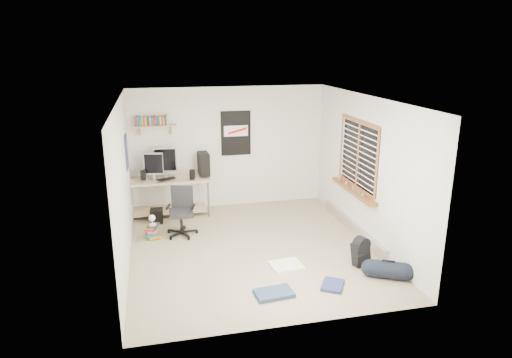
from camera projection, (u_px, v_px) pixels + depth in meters
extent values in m
cube|color=gray|center=(252.00, 249.00, 7.69)|extent=(4.00, 4.50, 0.01)
cube|color=white|center=(252.00, 99.00, 6.98)|extent=(4.00, 4.50, 0.01)
cube|color=silver|center=(229.00, 148.00, 9.44)|extent=(4.00, 0.01, 2.50)
cube|color=silver|center=(123.00, 186.00, 6.91)|extent=(0.01, 4.50, 2.50)
cube|color=silver|center=(367.00, 170.00, 7.76)|extent=(0.01, 4.50, 2.50)
cube|color=tan|center=(166.00, 197.00, 9.15)|extent=(1.86, 1.09, 0.80)
cube|color=#AFAFB4|center=(153.00, 168.00, 8.82)|extent=(0.40, 0.18, 0.43)
cube|color=#A2A1A6|center=(165.00, 164.00, 8.98)|extent=(0.45, 0.14, 0.49)
cube|color=black|center=(204.00, 164.00, 9.11)|extent=(0.21, 0.42, 0.44)
cube|color=black|center=(166.00, 179.00, 8.82)|extent=(0.38, 0.27, 0.02)
cube|color=black|center=(143.00, 175.00, 8.77)|extent=(0.10, 0.10, 0.19)
cube|color=black|center=(192.00, 174.00, 8.81)|extent=(0.12, 0.12, 0.19)
cube|color=black|center=(181.00, 209.00, 8.10)|extent=(0.69, 0.69, 0.88)
cube|color=tan|center=(156.00, 126.00, 8.87)|extent=(0.80, 0.22, 0.24)
cube|color=black|center=(236.00, 133.00, 9.37)|extent=(0.62, 0.03, 0.92)
cube|color=navy|center=(127.00, 152.00, 7.96)|extent=(0.02, 0.42, 0.60)
cube|color=brown|center=(357.00, 155.00, 7.98)|extent=(0.10, 1.50, 1.26)
cube|color=#B7B2A8|center=(353.00, 227.00, 8.36)|extent=(0.08, 2.50, 0.18)
cube|color=black|center=(361.00, 253.00, 7.06)|extent=(0.32, 0.29, 0.35)
cylinder|color=black|center=(388.00, 269.00, 6.68)|extent=(0.35, 0.35, 0.52)
cube|color=white|center=(286.00, 265.00, 7.06)|extent=(0.52, 0.45, 0.04)
cube|color=navy|center=(274.00, 293.00, 6.25)|extent=(0.55, 0.38, 0.06)
cube|color=navy|center=(333.00, 285.00, 6.47)|extent=(0.44, 0.47, 0.05)
cube|color=olive|center=(152.00, 231.00, 8.03)|extent=(0.50, 0.42, 0.31)
cube|color=silver|center=(152.00, 219.00, 7.95)|extent=(0.18, 0.24, 0.21)
cube|color=black|center=(157.00, 216.00, 8.77)|extent=(0.25, 0.25, 0.26)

